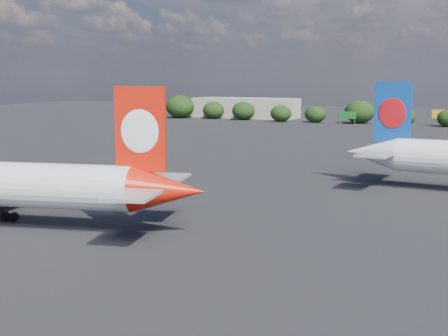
% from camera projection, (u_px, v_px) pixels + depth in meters
% --- Properties ---
extents(ground, '(500.00, 500.00, 0.00)m').
position_uv_depth(ground, '(266.00, 172.00, 108.77)').
color(ground, black).
rests_on(ground, ground).
extents(terminal_building, '(42.00, 16.00, 8.00)m').
position_uv_depth(terminal_building, '(245.00, 108.00, 253.78)').
color(terminal_building, gray).
rests_on(terminal_building, ground).
extents(highway_sign, '(6.00, 0.30, 4.50)m').
position_uv_depth(highway_sign, '(348.00, 115.00, 218.83)').
color(highway_sign, '#13621F').
rests_on(highway_sign, ground).
extents(billboard_yellow, '(5.00, 0.30, 5.50)m').
position_uv_depth(billboard_yellow, '(440.00, 115.00, 210.65)').
color(billboard_yellow, '#F3AD15').
rests_on(billboard_yellow, ground).
extents(horizon_treeline, '(201.99, 13.26, 9.18)m').
position_uv_depth(horizon_treeline, '(425.00, 115.00, 210.97)').
color(horizon_treeline, black).
rests_on(horizon_treeline, ground).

